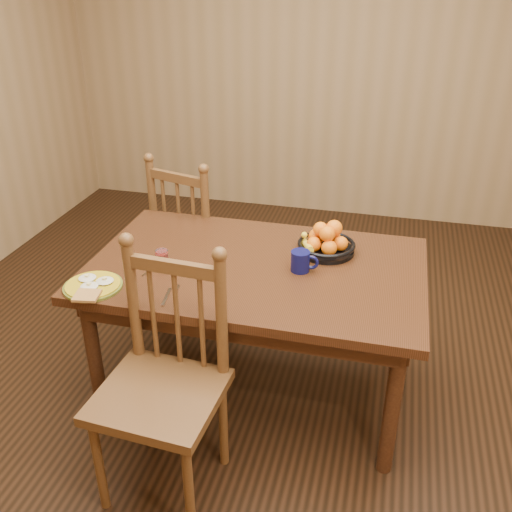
% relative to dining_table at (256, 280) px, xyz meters
% --- Properties ---
extents(room, '(4.52, 5.02, 2.72)m').
position_rel_dining_table_xyz_m(room, '(0.00, 0.00, 0.68)').
color(room, black).
rests_on(room, ground).
extents(dining_table, '(1.60, 1.00, 0.75)m').
position_rel_dining_table_xyz_m(dining_table, '(0.00, 0.00, 0.00)').
color(dining_table, black).
rests_on(dining_table, ground).
extents(chair_far, '(0.57, 0.56, 1.03)m').
position_rel_dining_table_xyz_m(chair_far, '(-0.56, 0.70, -0.16)').
color(chair_far, '#4D2E17').
rests_on(chair_far, ground).
extents(chair_near, '(0.52, 0.50, 1.07)m').
position_rel_dining_table_xyz_m(chair_near, '(-0.22, -0.67, -0.14)').
color(chair_near, '#4D2E17').
rests_on(chair_near, ground).
extents(breakfast_plate, '(0.26, 0.30, 0.04)m').
position_rel_dining_table_xyz_m(breakfast_plate, '(-0.66, -0.39, 0.10)').
color(breakfast_plate, '#59601E').
rests_on(breakfast_plate, dining_table).
extents(fork, '(0.05, 0.18, 0.00)m').
position_rel_dining_table_xyz_m(fork, '(-0.30, -0.35, 0.09)').
color(fork, silver).
rests_on(fork, dining_table).
extents(spoon, '(0.04, 0.16, 0.01)m').
position_rel_dining_table_xyz_m(spoon, '(-0.48, -0.13, 0.09)').
color(spoon, silver).
rests_on(spoon, dining_table).
extents(coffee_mug, '(0.13, 0.09, 0.10)m').
position_rel_dining_table_xyz_m(coffee_mug, '(0.22, 0.00, 0.14)').
color(coffee_mug, '#0B0C3D').
rests_on(coffee_mug, dining_table).
extents(juice_glass, '(0.06, 0.06, 0.09)m').
position_rel_dining_table_xyz_m(juice_glass, '(-0.43, -0.13, 0.13)').
color(juice_glass, silver).
rests_on(juice_glass, dining_table).
extents(fruit_bowl, '(0.29, 0.29, 0.17)m').
position_rel_dining_table_xyz_m(fruit_bowl, '(0.31, 0.22, 0.14)').
color(fruit_bowl, black).
rests_on(fruit_bowl, dining_table).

